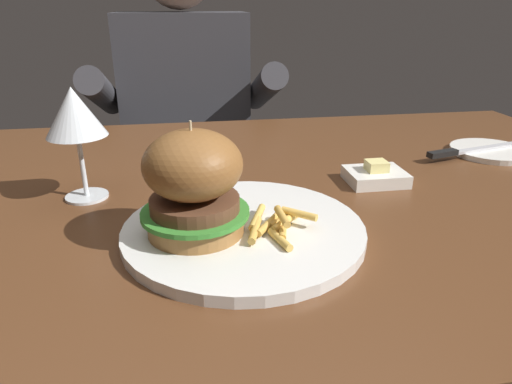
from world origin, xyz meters
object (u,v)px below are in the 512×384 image
at_px(bread_plate, 490,151).
at_px(table_knife, 471,150).
at_px(butter_dish, 376,176).
at_px(burger_sandwich, 194,183).
at_px(main_plate, 244,230).
at_px(wine_glass, 75,115).
at_px(diner_person, 189,157).

bearing_deg(bread_plate, table_knife, -166.35).
bearing_deg(bread_plate, butter_dish, -158.72).
bearing_deg(burger_sandwich, table_knife, 25.57).
height_order(main_plate, bread_plate, main_plate).
relative_size(burger_sandwich, bread_plate, 0.92).
height_order(burger_sandwich, wine_glass, wine_glass).
xyz_separation_m(burger_sandwich, diner_person, (0.00, 0.87, -0.25)).
distance_m(bread_plate, table_knife, 0.05).
height_order(main_plate, butter_dish, butter_dish).
xyz_separation_m(bread_plate, table_knife, (-0.05, -0.01, 0.01)).
bearing_deg(wine_glass, bread_plate, 7.68).
distance_m(burger_sandwich, butter_dish, 0.33).
xyz_separation_m(wine_glass, table_knife, (0.67, 0.08, -0.11)).
relative_size(wine_glass, butter_dish, 1.80).
bearing_deg(wine_glass, burger_sandwich, -46.33).
distance_m(main_plate, table_knife, 0.51).
bearing_deg(butter_dish, wine_glass, 178.64).
bearing_deg(bread_plate, diner_person, 132.46).
bearing_deg(main_plate, wine_glass, 144.05).
bearing_deg(main_plate, butter_dish, 31.82).
bearing_deg(table_knife, bread_plate, 13.65).
relative_size(main_plate, table_knife, 1.26).
relative_size(burger_sandwich, wine_glass, 0.83).
distance_m(bread_plate, butter_dish, 0.30).
xyz_separation_m(main_plate, burger_sandwich, (-0.06, -0.01, 0.07)).
relative_size(main_plate, bread_plate, 2.04).
height_order(table_knife, butter_dish, butter_dish).
bearing_deg(table_knife, main_plate, -152.41).
height_order(butter_dish, diner_person, diner_person).
relative_size(burger_sandwich, butter_dish, 1.49).
height_order(bread_plate, butter_dish, butter_dish).
bearing_deg(burger_sandwich, butter_dish, 27.57).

